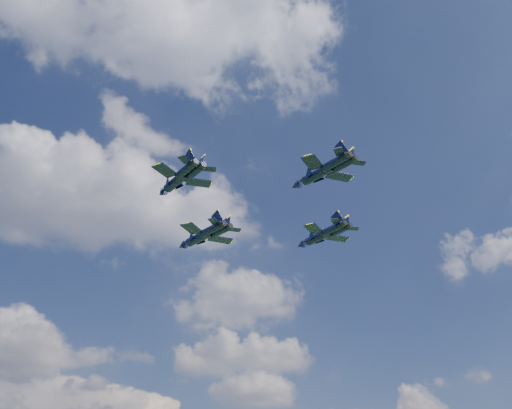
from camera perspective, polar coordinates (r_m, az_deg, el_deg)
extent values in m
cylinder|color=black|center=(118.04, -5.64, -3.29)|extent=(6.82, 8.84, 1.88)
cone|color=black|center=(122.45, -7.42, -4.15)|extent=(2.99, 3.24, 1.77)
ellipsoid|color=brown|center=(120.77, -6.65, -3.54)|extent=(2.52, 3.05, 0.86)
cube|color=black|center=(114.49, -6.44, -2.40)|extent=(4.93, 5.50, 0.19)
cube|color=black|center=(118.70, -3.59, -3.53)|extent=(5.26, 3.66, 0.19)
cube|color=black|center=(111.16, -4.26, -1.67)|extent=(2.56, 2.95, 0.15)
cube|color=black|center=(114.31, -2.18, -2.53)|extent=(2.66, 1.82, 0.15)
cube|color=black|center=(113.29, -3.90, -1.40)|extent=(2.34, 2.22, 3.14)
cube|color=black|center=(114.60, -3.02, -1.76)|extent=(1.80, 2.94, 3.14)
cylinder|color=black|center=(100.96, -7.95, 2.33)|extent=(5.32, 8.23, 1.68)
cone|color=black|center=(105.14, -9.42, 1.10)|extent=(2.52, 2.88, 1.58)
ellipsoid|color=brown|center=(103.58, -8.78, 1.86)|extent=(2.03, 2.79, 0.76)
cube|color=black|center=(98.24, -9.10, 3.37)|extent=(4.64, 4.83, 0.17)
cube|color=black|center=(100.96, -5.77, 2.18)|extent=(4.49, 2.80, 0.17)
cube|color=black|center=(94.89, -7.16, 4.48)|extent=(2.43, 2.63, 0.13)
cube|color=black|center=(96.94, -4.69, 3.55)|extent=(2.26, 1.43, 0.13)
cube|color=black|center=(96.72, -6.62, 4.66)|extent=(1.85, 2.20, 2.81)
cube|color=black|center=(97.57, -5.59, 4.27)|extent=(1.55, 2.72, 2.81)
cylinder|color=black|center=(118.61, 6.33, -3.22)|extent=(5.82, 8.44, 1.74)
cone|color=black|center=(122.19, 4.46, -4.10)|extent=(2.68, 3.00, 1.65)
ellipsoid|color=brown|center=(120.86, 5.24, -3.50)|extent=(2.19, 2.88, 0.79)
cube|color=black|center=(115.14, 5.78, -2.43)|extent=(4.74, 5.06, 0.17)
cube|color=black|center=(119.75, 8.16, -3.35)|extent=(4.75, 3.09, 0.17)
cube|color=black|center=(112.64, 7.96, -1.67)|extent=(2.47, 2.74, 0.14)
cube|color=black|center=(116.07, 9.67, -2.38)|extent=(2.36, 1.52, 0.14)
cube|color=black|center=(114.68, 8.14, -1.41)|extent=(2.01, 2.21, 2.92)
cube|color=black|center=(116.12, 8.86, -1.71)|extent=(1.64, 2.80, 2.92)
cylinder|color=black|center=(96.15, 6.22, 3.07)|extent=(5.77, 7.97, 1.66)
cone|color=black|center=(99.27, 3.97, 1.86)|extent=(2.60, 2.87, 1.57)
ellipsoid|color=brown|center=(98.17, 4.91, 2.62)|extent=(2.15, 2.73, 0.76)
cube|color=black|center=(93.01, 5.65, 4.23)|extent=(4.46, 4.85, 0.17)
cube|color=black|center=(97.31, 8.36, 2.80)|extent=(4.59, 3.07, 0.17)
cube|color=black|center=(90.94, 8.29, 5.26)|extent=(2.32, 2.62, 0.13)
cube|color=black|center=(94.14, 10.23, 4.15)|extent=(2.30, 1.52, 0.13)
cube|color=black|center=(92.94, 8.46, 5.41)|extent=(1.99, 2.05, 2.78)
cube|color=black|center=(94.28, 9.28, 4.94)|extent=(1.58, 2.64, 2.78)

